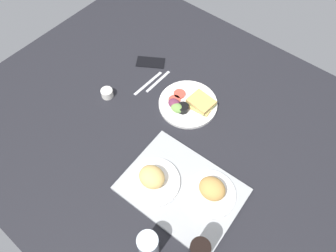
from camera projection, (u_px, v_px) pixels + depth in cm
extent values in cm
cube|color=black|center=(176.00, 131.00, 140.15)|extent=(190.00, 150.00, 3.00)
cube|color=#9EA0A3|center=(182.00, 189.00, 122.69)|extent=(46.35, 34.87, 1.60)
cylinder|color=white|center=(210.00, 194.00, 120.08)|extent=(19.47, 19.47, 1.40)
ellipsoid|color=tan|center=(212.00, 189.00, 116.75)|extent=(10.41, 8.99, 7.10)
cylinder|color=white|center=(154.00, 182.00, 122.79)|extent=(20.67, 20.67, 1.40)
ellipsoid|color=#DBB266|center=(152.00, 177.00, 119.27)|extent=(10.52, 9.08, 7.17)
cylinder|color=white|center=(188.00, 104.00, 145.48)|extent=(27.27, 27.27, 1.60)
cube|color=#DBB266|center=(201.00, 105.00, 143.37)|extent=(12.12, 10.42, 1.40)
cube|color=#B2C66B|center=(201.00, 103.00, 142.37)|extent=(11.91, 10.13, 1.00)
cube|color=tan|center=(201.00, 101.00, 141.36)|extent=(11.74, 9.93, 1.40)
cylinder|color=#D14738|center=(180.00, 94.00, 147.17)|extent=(5.60, 5.60, 0.80)
cylinder|color=#D14738|center=(174.00, 100.00, 145.20)|extent=(5.60, 5.60, 0.80)
cylinder|color=black|center=(183.00, 108.00, 141.31)|extent=(5.20, 5.20, 3.00)
cylinder|color=#EFEACC|center=(183.00, 107.00, 140.39)|extent=(4.26, 4.26, 0.60)
ellipsoid|color=#729E4C|center=(177.00, 108.00, 141.02)|extent=(6.00, 4.80, 3.60)
ellipsoid|color=#6B2D47|center=(174.00, 103.00, 142.33)|extent=(6.00, 4.80, 3.60)
cylinder|color=silver|center=(148.00, 245.00, 105.48)|extent=(7.20, 7.20, 13.63)
cylinder|color=silver|center=(107.00, 93.00, 147.40)|extent=(5.60, 5.60, 4.00)
cube|color=#B7B7BC|center=(158.00, 81.00, 153.70)|extent=(1.44, 17.00, 0.50)
cube|color=#B7B7BC|center=(148.00, 83.00, 153.05)|extent=(1.93, 19.03, 0.50)
cube|color=black|center=(151.00, 62.00, 160.59)|extent=(16.00, 13.85, 0.80)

